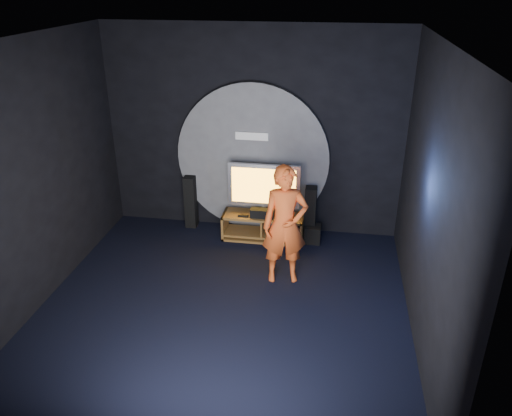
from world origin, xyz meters
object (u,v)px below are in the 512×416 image
(media_console, at_px, (263,228))
(player, at_px, (285,225))
(tv, at_px, (264,187))
(subwoofer, at_px, (312,234))
(tower_speaker_right, at_px, (310,213))
(tower_speaker_left, at_px, (191,202))

(media_console, relative_size, player, 0.77)
(tv, bearing_deg, player, -68.62)
(subwoofer, distance_m, player, 1.47)
(tower_speaker_right, bearing_deg, media_console, -170.66)
(tv, bearing_deg, tower_speaker_right, 4.44)
(tv, xyz_separation_m, tower_speaker_right, (0.79, 0.06, -0.46))
(player, bearing_deg, tv, 99.10)
(tower_speaker_left, relative_size, player, 0.53)
(tv, height_order, tower_speaker_left, tv)
(media_console, relative_size, subwoofer, 4.59)
(player, bearing_deg, subwoofer, 61.19)
(tv, xyz_separation_m, subwoofer, (0.85, -0.04, -0.78))
(media_console, xyz_separation_m, tv, (-0.01, 0.07, 0.74))
(tower_speaker_right, bearing_deg, player, -102.71)
(tv, distance_m, tower_speaker_right, 0.91)
(tv, height_order, player, player)
(tower_speaker_left, distance_m, player, 2.38)
(tower_speaker_right, distance_m, subwoofer, 0.35)
(subwoofer, bearing_deg, tv, 177.00)
(tower_speaker_right, distance_m, player, 1.41)
(player, bearing_deg, tower_speaker_left, 129.24)
(media_console, bearing_deg, player, -67.82)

